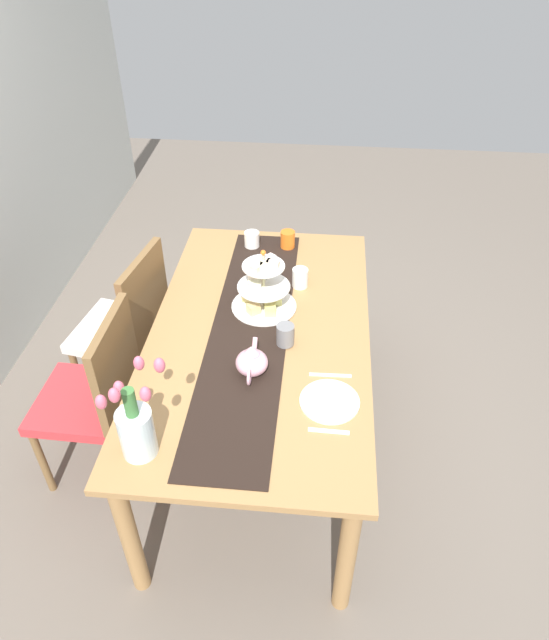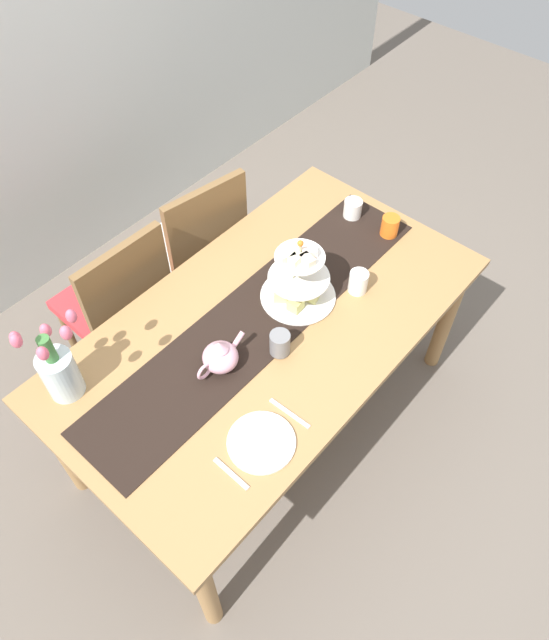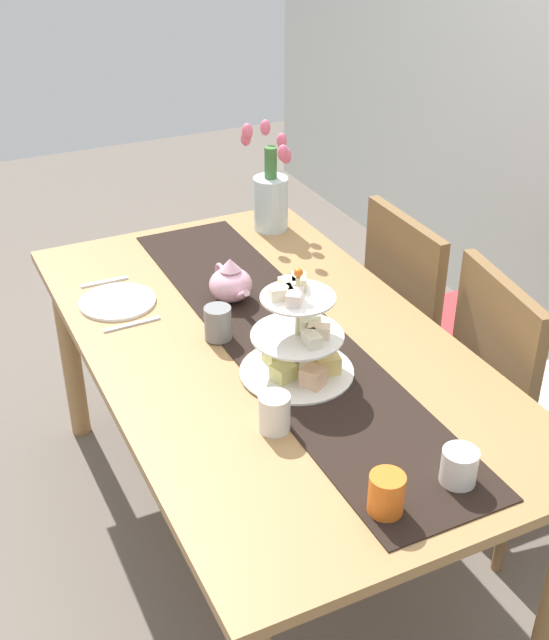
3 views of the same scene
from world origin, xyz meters
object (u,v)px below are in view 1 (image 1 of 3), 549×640
Objects in this scene: dinner_plate_left at (330,401)px; mug_white_text at (300,278)px; dining_table at (260,348)px; tiered_cake_stand at (263,290)px; tulip_vase at (136,426)px; chair_right at (129,323)px; fork_left at (329,431)px; mug_grey at (285,335)px; knife_left at (330,375)px; mug_orange at (288,240)px; chair_left at (97,392)px; teapot at (252,362)px; cream_jug at (252,240)px.

mug_white_text reaches higher than dinner_plate_left.
tiered_cake_stand is (0.18, 0.00, 0.19)m from dining_table.
tulip_vase is at bearing 153.90° from dining_table.
tulip_vase reaches higher than chair_right.
fork_left is (0.15, -0.65, -0.13)m from tulip_vase.
chair_right is 0.78m from tiered_cake_stand.
dining_table is 18.22× the size of mug_grey.
knife_left is at bearing -165.30° from mug_white_text.
mug_orange reaches higher than dinner_plate_left.
chair_left is at bearing 99.72° from mug_grey.
mug_white_text is at bearing -56.28° from chair_left.
teapot reaches higher than mug_white_text.
dinner_plate_left is (-0.57, -0.32, -0.09)m from tiered_cake_stand.
tulip_vase is 1.46m from mug_orange.
dining_table is 11.54× the size of fork_left.
knife_left reaches higher than dining_table.
mug_grey reaches higher than fork_left.
dinner_plate_left is at bearing -99.99° from chair_left.
mug_grey is at bearing 31.41° from dinner_plate_left.
dining_table is 0.75m from chair_left.
cream_jug is 0.19m from mug_orange.
cream_jug is at bearing 39.16° from mug_white_text.
mug_grey is at bearing -80.28° from chair_left.
chair_left is 3.82× the size of teapot.
mug_orange is (0.43, -0.78, 0.28)m from chair_right.
chair_right is at bearing 126.04° from cream_jug.
tiered_cake_stand is 0.54m from knife_left.
chair_left reaches higher than knife_left.
knife_left is at bearing -117.14° from chair_right.
knife_left is 1.79× the size of mug_grey.
teapot reaches higher than cream_jug.
teapot is at bearing 180.00° from dining_table.
mug_grey is (-0.07, -0.12, 0.15)m from dining_table.
tiered_cake_stand reaches higher than chair_right.
teapot is 0.55m from tulip_vase.
teapot is at bearing -179.45° from tiered_cake_stand.
chair_left reaches higher than mug_white_text.
mug_grey is (-0.77, -0.24, 0.01)m from cream_jug.
chair_left is 9.58× the size of mug_white_text.
chair_left is 9.58× the size of mug_grey.
knife_left is at bearing -128.30° from dining_table.
chair_right reaches higher than mug_grey.
tulip_vase is at bearing 102.82° from fork_left.
dinner_plate_left is at bearing -148.59° from mug_grey.
chair_right reaches higher than knife_left.
tulip_vase is at bearing 163.87° from mug_orange.
tulip_vase reaches higher than mug_grey.
dining_table is 18.22× the size of mug_orange.
chair_left is 10.71× the size of cream_jug.
chair_left is at bearing 140.03° from mug_orange.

